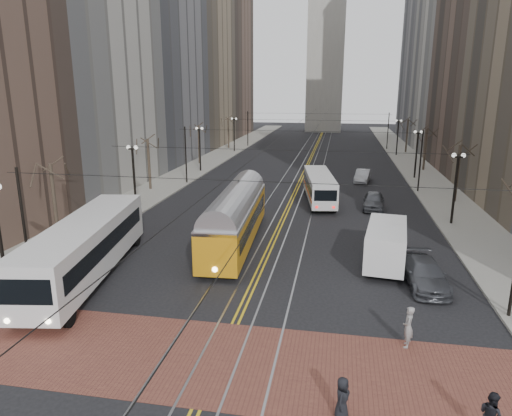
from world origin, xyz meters
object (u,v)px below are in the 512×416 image
at_px(sedan_grey, 374,201).
at_px(sedan_parked, 425,274).
at_px(cargo_van, 386,247).
at_px(pedestrian_c, 491,415).
at_px(sedan_silver, 363,176).
at_px(transit_bus, 86,250).
at_px(streetcar, 236,222).
at_px(rear_bus, 319,188).
at_px(pedestrian_b, 408,327).
at_px(pedestrian_a, 342,398).

bearing_deg(sedan_grey, sedan_parked, -79.85).
relative_size(cargo_van, pedestrian_c, 3.67).
bearing_deg(sedan_silver, cargo_van, -80.21).
bearing_deg(sedan_silver, transit_bus, -108.92).
xyz_separation_m(transit_bus, streetcar, (7.19, 7.36, -0.09)).
height_order(streetcar, rear_bus, streetcar).
distance_m(streetcar, pedestrian_b, 15.52).
bearing_deg(pedestrian_b, pedestrian_c, 29.20).
relative_size(transit_bus, pedestrian_b, 7.45).
height_order(pedestrian_a, pedestrian_b, pedestrian_b).
height_order(cargo_van, pedestrian_a, cargo_van).
height_order(sedan_grey, pedestrian_b, pedestrian_b).
xyz_separation_m(cargo_van, sedan_parked, (1.93, -2.60, -0.58)).
relative_size(transit_bus, sedan_silver, 3.05).
height_order(cargo_van, sedan_parked, cargo_van).
height_order(transit_bus, sedan_parked, transit_bus).
xyz_separation_m(sedan_silver, pedestrian_a, (-2.36, -41.08, 0.03)).
xyz_separation_m(streetcar, sedan_grey, (10.28, 11.91, -0.84)).
xyz_separation_m(cargo_van, pedestrian_a, (-2.62, -14.28, -0.53)).
xyz_separation_m(sedan_parked, pedestrian_c, (0.07, -11.68, 0.09)).
height_order(pedestrian_b, pedestrian_c, pedestrian_b).
bearing_deg(transit_bus, pedestrian_c, -34.84).
bearing_deg(cargo_van, pedestrian_a, -93.21).
height_order(sedan_parked, pedestrian_b, pedestrian_b).
bearing_deg(rear_bus, pedestrian_a, -94.20).
relative_size(sedan_parked, pedestrian_c, 3.13).
relative_size(sedan_parked, pedestrian_a, 3.32).
xyz_separation_m(sedan_parked, pedestrian_b, (-1.79, -6.68, 0.20)).
bearing_deg(sedan_grey, pedestrian_a, -91.31).
bearing_deg(cargo_van, transit_bus, -156.76).
relative_size(rear_bus, sedan_silver, 2.34).
distance_m(cargo_van, sedan_grey, 14.31).
bearing_deg(pedestrian_b, cargo_van, -170.34).
relative_size(pedestrian_b, pedestrian_c, 1.14).
bearing_deg(rear_bus, sedan_silver, 58.00).
height_order(rear_bus, pedestrian_c, rear_bus).
bearing_deg(sedan_grey, rear_bus, 163.48).
relative_size(rear_bus, pedestrian_a, 6.92).
height_order(cargo_van, sedan_silver, cargo_van).
height_order(rear_bus, cargo_van, rear_bus).
relative_size(transit_bus, sedan_parked, 2.72).
height_order(transit_bus, pedestrian_c, transit_bus).
bearing_deg(rear_bus, streetcar, -119.02).
relative_size(streetcar, sedan_silver, 3.08).
distance_m(transit_bus, sedan_parked, 19.37).
distance_m(streetcar, pedestrian_c, 20.60).
bearing_deg(rear_bus, sedan_grey, -29.29).
bearing_deg(sedan_silver, rear_bus, -104.33).
distance_m(sedan_silver, sedan_parked, 29.48).
height_order(streetcar, sedan_parked, streetcar).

